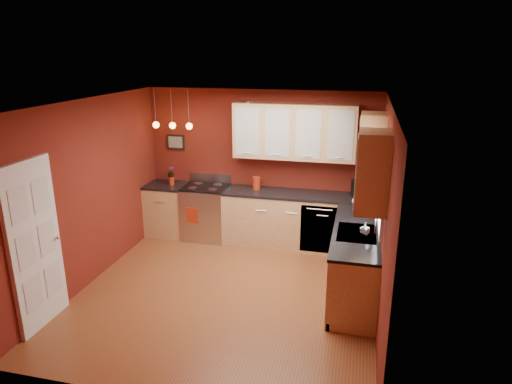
% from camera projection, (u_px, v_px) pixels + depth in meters
% --- Properties ---
extents(floor, '(4.20, 4.20, 0.00)m').
position_uv_depth(floor, '(227.00, 292.00, 6.34)').
color(floor, brown).
rests_on(floor, ground).
extents(ceiling, '(4.00, 4.20, 0.02)m').
position_uv_depth(ceiling, '(223.00, 103.00, 5.56)').
color(ceiling, beige).
rests_on(ceiling, wall_back).
extents(wall_back, '(4.00, 0.02, 2.60)m').
position_uv_depth(wall_back, '(261.00, 166.00, 7.90)').
color(wall_back, maroon).
rests_on(wall_back, floor).
extents(wall_front, '(4.00, 0.02, 2.60)m').
position_uv_depth(wall_front, '(154.00, 280.00, 4.00)').
color(wall_front, maroon).
rests_on(wall_front, floor).
extents(wall_left, '(0.02, 4.20, 2.60)m').
position_uv_depth(wall_left, '(89.00, 193.00, 6.39)').
color(wall_left, maroon).
rests_on(wall_left, floor).
extents(wall_right, '(0.02, 4.20, 2.60)m').
position_uv_depth(wall_right, '(383.00, 217.00, 5.50)').
color(wall_right, maroon).
rests_on(wall_right, floor).
extents(base_cabinets_back_left, '(0.70, 0.60, 0.90)m').
position_uv_depth(base_cabinets_back_left, '(168.00, 210.00, 8.24)').
color(base_cabinets_back_left, '#E0AA78').
rests_on(base_cabinets_back_left, floor).
extents(base_cabinets_back_right, '(2.54, 0.60, 0.90)m').
position_uv_depth(base_cabinets_back_right, '(299.00, 221.00, 7.71)').
color(base_cabinets_back_right, '#E0AA78').
rests_on(base_cabinets_back_right, floor).
extents(base_cabinets_right, '(0.60, 2.10, 0.90)m').
position_uv_depth(base_cabinets_right, '(355.00, 262.00, 6.24)').
color(base_cabinets_right, '#E0AA78').
rests_on(base_cabinets_right, floor).
extents(counter_back_left, '(0.70, 0.62, 0.04)m').
position_uv_depth(counter_back_left, '(166.00, 185.00, 8.10)').
color(counter_back_left, black).
rests_on(counter_back_left, base_cabinets_back_left).
extents(counter_back_right, '(2.54, 0.62, 0.04)m').
position_uv_depth(counter_back_right, '(299.00, 195.00, 7.57)').
color(counter_back_right, black).
rests_on(counter_back_right, base_cabinets_back_right).
extents(counter_right, '(0.62, 2.10, 0.04)m').
position_uv_depth(counter_right, '(357.00, 230.00, 6.10)').
color(counter_right, black).
rests_on(counter_right, base_cabinets_right).
extents(gas_range, '(0.76, 0.64, 1.11)m').
position_uv_depth(gas_range, '(206.00, 212.00, 8.07)').
color(gas_range, '#B8B8BD').
rests_on(gas_range, floor).
extents(dishwasher_front, '(0.60, 0.02, 0.80)m').
position_uv_depth(dishwasher_front, '(319.00, 229.00, 7.36)').
color(dishwasher_front, '#B8B8BD').
rests_on(dishwasher_front, base_cabinets_back_right).
extents(sink, '(0.50, 0.70, 0.33)m').
position_uv_depth(sink, '(357.00, 234.00, 5.96)').
color(sink, gray).
rests_on(sink, counter_right).
extents(window, '(0.06, 1.02, 1.22)m').
position_uv_depth(window, '(383.00, 179.00, 5.67)').
color(window, white).
rests_on(window, wall_right).
extents(door_left_wall, '(0.12, 0.82, 2.05)m').
position_uv_depth(door_left_wall, '(35.00, 246.00, 5.35)').
color(door_left_wall, white).
rests_on(door_left_wall, floor).
extents(upper_cabinets_back, '(2.00, 0.35, 0.90)m').
position_uv_depth(upper_cabinets_back, '(294.00, 132.00, 7.40)').
color(upper_cabinets_back, '#E0AA78').
rests_on(upper_cabinets_back, wall_back).
extents(upper_cabinets_right, '(0.35, 1.95, 0.90)m').
position_uv_depth(upper_cabinets_right, '(372.00, 157.00, 5.65)').
color(upper_cabinets_right, '#E0AA78').
rests_on(upper_cabinets_right, wall_right).
extents(wall_picture, '(0.32, 0.03, 0.26)m').
position_uv_depth(wall_picture, '(176.00, 142.00, 8.11)').
color(wall_picture, black).
rests_on(wall_picture, wall_back).
extents(pendant_lights, '(0.71, 0.11, 0.66)m').
position_uv_depth(pendant_lights, '(172.00, 125.00, 7.68)').
color(pendant_lights, gray).
rests_on(pendant_lights, ceiling).
extents(red_canister, '(0.14, 0.14, 0.21)m').
position_uv_depth(red_canister, '(257.00, 183.00, 7.78)').
color(red_canister, '#A52911').
rests_on(red_canister, counter_back_right).
extents(red_vase, '(0.09, 0.09, 0.15)m').
position_uv_depth(red_vase, '(172.00, 181.00, 8.04)').
color(red_vase, '#A52911').
rests_on(red_vase, counter_back_left).
extents(flowers, '(0.12, 0.12, 0.21)m').
position_uv_depth(flowers, '(171.00, 172.00, 8.00)').
color(flowers, '#A52911').
rests_on(flowers, red_vase).
extents(coffee_maker, '(0.19, 0.19, 0.25)m').
position_uv_depth(coffee_maker, '(357.00, 189.00, 7.44)').
color(coffee_maker, black).
rests_on(coffee_maker, counter_back_right).
extents(soap_pump, '(0.12, 0.12, 0.21)m').
position_uv_depth(soap_pump, '(365.00, 230.00, 5.75)').
color(soap_pump, white).
rests_on(soap_pump, counter_right).
extents(dish_towel, '(0.20, 0.01, 0.27)m').
position_uv_depth(dish_towel, '(192.00, 215.00, 7.78)').
color(dish_towel, '#A52911').
rests_on(dish_towel, gas_range).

